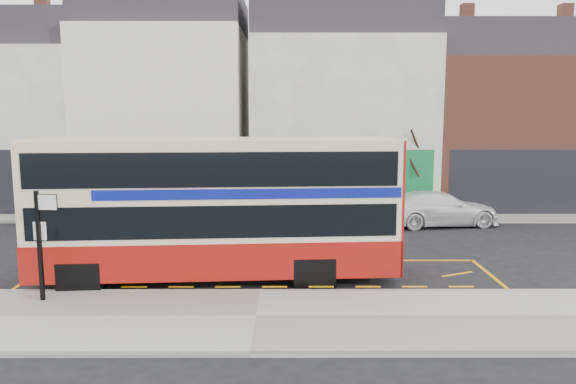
{
  "coord_description": "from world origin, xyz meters",
  "views": [
    {
      "loc": [
        0.74,
        -15.14,
        5.0
      ],
      "look_at": [
        0.78,
        2.0,
        2.51
      ],
      "focal_mm": 35.0,
      "sensor_mm": 36.0,
      "label": 1
    }
  ],
  "objects_px": {
    "bus_stop_post": "(41,235)",
    "car_white": "(439,208)",
    "car_silver": "(74,206)",
    "street_tree_right": "(411,140)",
    "car_grey": "(207,214)",
    "double_decker_bus": "(218,207)"
  },
  "relations": [
    {
      "from": "bus_stop_post",
      "to": "car_white",
      "type": "relative_size",
      "value": 0.55
    },
    {
      "from": "car_silver",
      "to": "street_tree_right",
      "type": "distance_m",
      "value": 15.88
    },
    {
      "from": "bus_stop_post",
      "to": "car_grey",
      "type": "bearing_deg",
      "value": 78.45
    },
    {
      "from": "double_decker_bus",
      "to": "bus_stop_post",
      "type": "bearing_deg",
      "value": -156.65
    },
    {
      "from": "double_decker_bus",
      "to": "car_silver",
      "type": "xyz_separation_m",
      "value": [
        -7.54,
        8.68,
        -1.46
      ]
    },
    {
      "from": "double_decker_bus",
      "to": "car_white",
      "type": "height_order",
      "value": "double_decker_bus"
    },
    {
      "from": "car_white",
      "to": "street_tree_right",
      "type": "xyz_separation_m",
      "value": [
        -0.74,
        2.61,
        2.85
      ]
    },
    {
      "from": "car_silver",
      "to": "street_tree_right",
      "type": "xyz_separation_m",
      "value": [
        15.5,
        1.95,
        2.86
      ]
    },
    {
      "from": "double_decker_bus",
      "to": "street_tree_right",
      "type": "relative_size",
      "value": 2.02
    },
    {
      "from": "car_white",
      "to": "street_tree_right",
      "type": "distance_m",
      "value": 3.93
    },
    {
      "from": "car_silver",
      "to": "double_decker_bus",
      "type": "bearing_deg",
      "value": -151.73
    },
    {
      "from": "double_decker_bus",
      "to": "car_white",
      "type": "bearing_deg",
      "value": 38.81
    },
    {
      "from": "car_silver",
      "to": "street_tree_right",
      "type": "height_order",
      "value": "street_tree_right"
    },
    {
      "from": "car_silver",
      "to": "bus_stop_post",
      "type": "bearing_deg",
      "value": -175.81
    },
    {
      "from": "car_grey",
      "to": "street_tree_right",
      "type": "xyz_separation_m",
      "value": [
        9.35,
        3.21,
        2.99
      ]
    },
    {
      "from": "double_decker_bus",
      "to": "bus_stop_post",
      "type": "height_order",
      "value": "double_decker_bus"
    },
    {
      "from": "bus_stop_post",
      "to": "double_decker_bus",
      "type": "bearing_deg",
      "value": 32.26
    },
    {
      "from": "bus_stop_post",
      "to": "car_silver",
      "type": "distance_m",
      "value": 11.41
    },
    {
      "from": "car_grey",
      "to": "street_tree_right",
      "type": "bearing_deg",
      "value": -70.78
    },
    {
      "from": "double_decker_bus",
      "to": "car_grey",
      "type": "bearing_deg",
      "value": 96.64
    },
    {
      "from": "double_decker_bus",
      "to": "street_tree_right",
      "type": "xyz_separation_m",
      "value": [
        7.96,
        10.64,
        1.4
      ]
    },
    {
      "from": "bus_stop_post",
      "to": "car_silver",
      "type": "bearing_deg",
      "value": 111.88
    }
  ]
}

